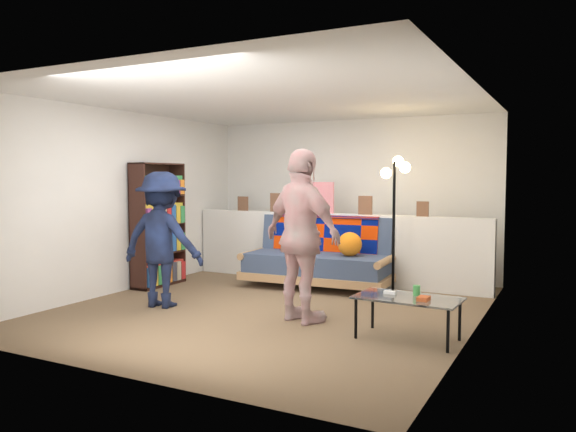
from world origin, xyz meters
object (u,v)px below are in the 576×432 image
at_px(futon_sofa, 320,258).
at_px(person_left, 162,239).
at_px(coffee_table, 408,300).
at_px(person_right, 302,236).
at_px(bookshelf, 158,229).
at_px(floor_lamp, 395,196).

xyz_separation_m(futon_sofa, person_left, (-1.17, -1.93, 0.39)).
xyz_separation_m(futon_sofa, coffee_table, (1.76, -1.94, -0.03)).
xyz_separation_m(person_left, person_right, (1.78, 0.11, 0.12)).
height_order(futon_sofa, person_left, person_left).
bearing_deg(bookshelf, floor_lamp, 17.72).
bearing_deg(person_right, coffee_table, -163.01).
distance_m(coffee_table, person_left, 2.97).
bearing_deg(coffee_table, floor_lamp, 110.04).
height_order(coffee_table, floor_lamp, floor_lamp).
xyz_separation_m(floor_lamp, person_right, (-0.44, -1.86, -0.36)).
height_order(person_left, person_right, person_right).
relative_size(bookshelf, coffee_table, 1.74).
distance_m(bookshelf, coffee_table, 3.97).
bearing_deg(bookshelf, coffee_table, -14.54).
height_order(futon_sofa, bookshelf, bookshelf).
xyz_separation_m(futon_sofa, bookshelf, (-2.06, -0.95, 0.39)).
xyz_separation_m(bookshelf, coffee_table, (3.83, -0.99, -0.42)).
distance_m(futon_sofa, bookshelf, 2.30).
bearing_deg(coffee_table, bookshelf, 165.46).
distance_m(futon_sofa, coffee_table, 2.62).
height_order(futon_sofa, coffee_table, futon_sofa).
distance_m(futon_sofa, person_right, 1.98).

